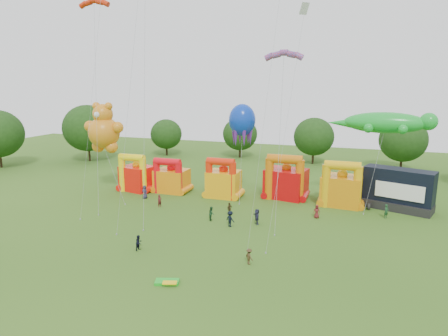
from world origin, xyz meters
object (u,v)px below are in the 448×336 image
(bouncy_castle_0, at_px, (136,176))
(teddy_bear_kite, at_px, (110,157))
(stage_trailer, at_px, (398,190))
(spectator_4, at_px, (229,209))
(octopus_kite, at_px, (242,138))
(spectator_0, at_px, (145,192))
(bouncy_castle_2, at_px, (223,182))
(gecko_kite, at_px, (380,147))

(bouncy_castle_0, xyz_separation_m, teddy_bear_kite, (-2.06, -3.64, 3.52))
(stage_trailer, xyz_separation_m, spectator_4, (-20.53, -9.45, -1.87))
(octopus_kite, bearing_deg, stage_trailer, 3.95)
(octopus_kite, distance_m, spectator_4, 11.35)
(bouncy_castle_0, relative_size, teddy_bear_kite, 0.43)
(spectator_0, distance_m, spectator_4, 14.30)
(stage_trailer, bearing_deg, bouncy_castle_0, -175.73)
(stage_trailer, height_order, teddy_bear_kite, teddy_bear_kite)
(stage_trailer, bearing_deg, teddy_bear_kite, -170.82)
(stage_trailer, bearing_deg, bouncy_castle_2, -175.18)
(spectator_4, bearing_deg, spectator_0, -74.65)
(bouncy_castle_2, relative_size, stage_trailer, 0.65)
(teddy_bear_kite, relative_size, gecko_kite, 0.99)
(bouncy_castle_2, height_order, teddy_bear_kite, teddy_bear_kite)
(spectator_4, bearing_deg, bouncy_castle_2, -128.15)
(stage_trailer, height_order, gecko_kite, gecko_kite)
(bouncy_castle_0, height_order, spectator_4, bouncy_castle_0)
(bouncy_castle_0, xyz_separation_m, stage_trailer, (38.01, 2.84, 0.39))
(bouncy_castle_2, distance_m, teddy_bear_kite, 17.10)
(bouncy_castle_0, distance_m, stage_trailer, 38.12)
(stage_trailer, distance_m, gecko_kite, 6.19)
(bouncy_castle_2, relative_size, gecko_kite, 0.43)
(gecko_kite, relative_size, octopus_kite, 1.02)
(bouncy_castle_2, relative_size, teddy_bear_kite, 0.44)
(gecko_kite, bearing_deg, spectator_4, -150.93)
(bouncy_castle_0, xyz_separation_m, spectator_4, (17.48, -6.61, -1.48))
(teddy_bear_kite, bearing_deg, bouncy_castle_0, 60.41)
(gecko_kite, bearing_deg, spectator_0, -167.65)
(teddy_bear_kite, bearing_deg, octopus_kite, 14.93)
(octopus_kite, relative_size, spectator_0, 6.97)
(bouncy_castle_0, height_order, octopus_kite, octopus_kite)
(stage_trailer, bearing_deg, octopus_kite, -176.05)
(bouncy_castle_0, distance_m, spectator_4, 18.75)
(spectator_4, bearing_deg, stage_trailer, 141.95)
(spectator_4, bearing_deg, gecko_kite, 146.29)
(stage_trailer, height_order, octopus_kite, octopus_kite)
(bouncy_castle_0, distance_m, bouncy_castle_2, 14.10)
(teddy_bear_kite, bearing_deg, bouncy_castle_2, 15.44)
(bouncy_castle_0, relative_size, gecko_kite, 0.43)
(spectator_0, bearing_deg, teddy_bear_kite, -167.71)
(gecko_kite, bearing_deg, stage_trailer, -9.58)
(stage_trailer, xyz_separation_m, teddy_bear_kite, (-40.08, -6.48, 3.12))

